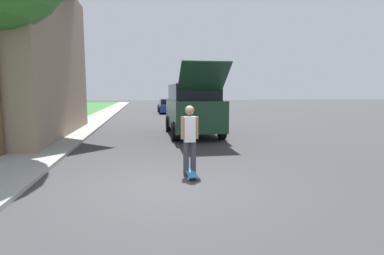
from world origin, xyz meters
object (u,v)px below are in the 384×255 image
object	(u,v)px
suv_parked	(193,108)
skateboarder	(190,137)
car_down_street	(169,106)
skateboard	(191,173)

from	to	relation	value
suv_parked	skateboarder	xyz separation A→B (m)	(-1.10, -6.26, -0.32)
skateboarder	suv_parked	bearing A→B (deg)	79.98
car_down_street	skateboarder	world-z (taller)	skateboarder
skateboarder	skateboard	xyz separation A→B (m)	(-0.01, -0.24, -0.80)
skateboarder	skateboard	bearing A→B (deg)	-91.65
suv_parked	skateboarder	world-z (taller)	suv_parked
suv_parked	skateboarder	size ratio (longest dim) A/B	3.33
suv_parked	skateboard	xyz separation A→B (m)	(-1.11, -6.49, -1.11)
suv_parked	car_down_street	world-z (taller)	suv_parked
car_down_street	skateboard	distance (m)	20.38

